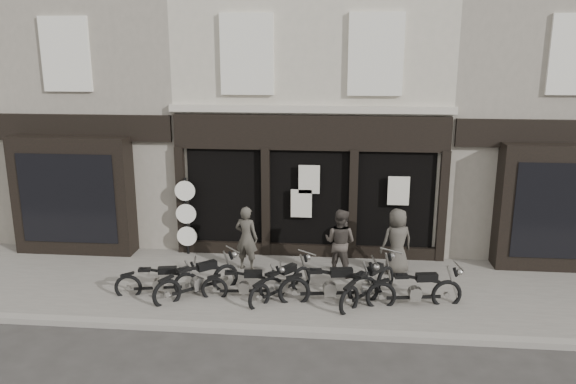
# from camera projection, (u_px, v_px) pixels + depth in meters

# --- Properties ---
(ground_plane) EXTENTS (90.00, 90.00, 0.00)m
(ground_plane) POSITION_uv_depth(u_px,v_px,m) (301.00, 307.00, 12.39)
(ground_plane) COLOR #2D2B28
(ground_plane) RESTS_ON ground
(pavement) EXTENTS (30.00, 4.20, 0.12)m
(pavement) POSITION_uv_depth(u_px,v_px,m) (304.00, 288.00, 13.24)
(pavement) COLOR #645E58
(pavement) RESTS_ON ground_plane
(kerb) EXTENTS (30.00, 0.25, 0.13)m
(kerb) POSITION_uv_depth(u_px,v_px,m) (296.00, 332.00, 11.17)
(kerb) COLOR gray
(kerb) RESTS_ON ground_plane
(central_building) EXTENTS (7.30, 6.22, 8.34)m
(central_building) POSITION_uv_depth(u_px,v_px,m) (316.00, 98.00, 17.12)
(central_building) COLOR #BEB4A3
(central_building) RESTS_ON ground
(neighbour_left) EXTENTS (5.60, 6.73, 8.34)m
(neighbour_left) POSITION_uv_depth(u_px,v_px,m) (114.00, 98.00, 17.66)
(neighbour_left) COLOR gray
(neighbour_left) RESTS_ON ground
(neighbour_right) EXTENTS (5.60, 6.73, 8.34)m
(neighbour_right) POSITION_uv_depth(u_px,v_px,m) (531.00, 101.00, 16.49)
(neighbour_right) COLOR gray
(neighbour_right) RESTS_ON ground
(motorcycle_0) EXTENTS (1.90, 0.67, 0.92)m
(motorcycle_0) POSITION_uv_depth(u_px,v_px,m) (159.00, 284.00, 12.71)
(motorcycle_0) COLOR black
(motorcycle_0) RESTS_ON ground
(motorcycle_1) EXTENTS (1.75, 1.63, 1.03)m
(motorcycle_1) POSITION_uv_depth(u_px,v_px,m) (198.00, 283.00, 12.66)
(motorcycle_1) COLOR black
(motorcycle_1) RESTS_ON ground
(motorcycle_2) EXTENTS (1.89, 0.52, 0.90)m
(motorcycle_2) POSITION_uv_depth(u_px,v_px,m) (244.00, 287.00, 12.56)
(motorcycle_2) COLOR black
(motorcycle_2) RESTS_ON ground
(motorcycle_3) EXTENTS (1.41, 1.68, 0.95)m
(motorcycle_3) POSITION_uv_depth(u_px,v_px,m) (282.00, 285.00, 12.61)
(motorcycle_3) COLOR black
(motorcycle_3) RESTS_ON ground
(motorcycle_4) EXTENTS (2.23, 0.69, 1.07)m
(motorcycle_4) POSITION_uv_depth(u_px,v_px,m) (330.00, 288.00, 12.33)
(motorcycle_4) COLOR black
(motorcycle_4) RESTS_ON ground
(motorcycle_5) EXTENTS (1.45, 1.87, 1.03)m
(motorcycle_5) POSITION_uv_depth(u_px,v_px,m) (369.00, 287.00, 12.44)
(motorcycle_5) COLOR black
(motorcycle_5) RESTS_ON ground
(motorcycle_6) EXTENTS (2.12, 0.66, 1.02)m
(motorcycle_6) POSITION_uv_depth(u_px,v_px,m) (415.00, 293.00, 12.16)
(motorcycle_6) COLOR black
(motorcycle_6) RESTS_ON ground
(man_left) EXTENTS (0.68, 0.53, 1.64)m
(man_left) POSITION_uv_depth(u_px,v_px,m) (246.00, 238.00, 14.03)
(man_left) COLOR #3F3B34
(man_left) RESTS_ON pavement
(man_centre) EXTENTS (1.00, 0.90, 1.67)m
(man_centre) POSITION_uv_depth(u_px,v_px,m) (340.00, 242.00, 13.68)
(man_centre) COLOR #3D3732
(man_centre) RESTS_ON pavement
(man_right) EXTENTS (0.94, 0.79, 1.65)m
(man_right) POSITION_uv_depth(u_px,v_px,m) (397.00, 241.00, 13.78)
(man_right) COLOR #403C35
(man_right) RESTS_ON pavement
(advert_sign_post) EXTENTS (0.55, 0.35, 2.24)m
(advert_sign_post) POSITION_uv_depth(u_px,v_px,m) (187.00, 220.00, 15.03)
(advert_sign_post) COLOR black
(advert_sign_post) RESTS_ON ground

